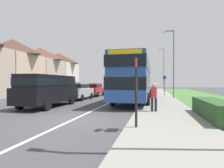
{
  "coord_description": "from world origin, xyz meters",
  "views": [
    {
      "loc": [
        3.62,
        -7.68,
        1.72
      ],
      "look_at": [
        0.77,
        4.61,
        1.6
      ],
      "focal_mm": 29.2,
      "sensor_mm": 36.0,
      "label": 1
    }
  ],
  "objects_px": {
    "parked_car_red": "(94,89)",
    "bus_stop_sign": "(136,87)",
    "parked_car_silver": "(78,90)",
    "pedestrian_at_stop": "(154,96)",
    "street_lamp_far": "(163,67)",
    "cycle_route_sign": "(165,85)",
    "double_decker_bus": "(134,77)",
    "street_lamp_mid": "(173,60)",
    "parked_van_black": "(49,88)"
  },
  "relations": [
    {
      "from": "street_lamp_mid",
      "to": "street_lamp_far",
      "type": "distance_m",
      "value": 16.98
    },
    {
      "from": "bus_stop_sign",
      "to": "double_decker_bus",
      "type": "bearing_deg",
      "value": 96.34
    },
    {
      "from": "parked_car_red",
      "to": "street_lamp_mid",
      "type": "xyz_separation_m",
      "value": [
        9.15,
        -2.43,
        3.13
      ]
    },
    {
      "from": "parked_car_red",
      "to": "street_lamp_far",
      "type": "relative_size",
      "value": 0.51
    },
    {
      "from": "pedestrian_at_stop",
      "to": "bus_stop_sign",
      "type": "relative_size",
      "value": 0.64
    },
    {
      "from": "cycle_route_sign",
      "to": "street_lamp_mid",
      "type": "distance_m",
      "value": 4.59
    },
    {
      "from": "bus_stop_sign",
      "to": "cycle_route_sign",
      "type": "height_order",
      "value": "bus_stop_sign"
    },
    {
      "from": "parked_car_red",
      "to": "pedestrian_at_stop",
      "type": "xyz_separation_m",
      "value": [
        7.34,
        -11.31,
        0.1
      ]
    },
    {
      "from": "double_decker_bus",
      "to": "bus_stop_sign",
      "type": "distance_m",
      "value": 9.65
    },
    {
      "from": "parked_car_silver",
      "to": "bus_stop_sign",
      "type": "distance_m",
      "value": 12.35
    },
    {
      "from": "parked_car_silver",
      "to": "street_lamp_far",
      "type": "height_order",
      "value": "street_lamp_far"
    },
    {
      "from": "double_decker_bus",
      "to": "cycle_route_sign",
      "type": "height_order",
      "value": "double_decker_bus"
    },
    {
      "from": "double_decker_bus",
      "to": "parked_car_red",
      "type": "xyz_separation_m",
      "value": [
        -5.66,
        5.53,
        -1.26
      ]
    },
    {
      "from": "pedestrian_at_stop",
      "to": "double_decker_bus",
      "type": "bearing_deg",
      "value": 106.16
    },
    {
      "from": "parked_car_silver",
      "to": "parked_van_black",
      "type": "bearing_deg",
      "value": -89.13
    },
    {
      "from": "parked_van_black",
      "to": "parked_car_red",
      "type": "relative_size",
      "value": 1.32
    },
    {
      "from": "bus_stop_sign",
      "to": "street_lamp_far",
      "type": "xyz_separation_m",
      "value": [
        2.34,
        29.64,
        3.08
      ]
    },
    {
      "from": "street_lamp_far",
      "to": "bus_stop_sign",
      "type": "bearing_deg",
      "value": -94.5
    },
    {
      "from": "cycle_route_sign",
      "to": "street_lamp_mid",
      "type": "relative_size",
      "value": 0.36
    },
    {
      "from": "parked_van_black",
      "to": "cycle_route_sign",
      "type": "relative_size",
      "value": 2.16
    },
    {
      "from": "parked_car_silver",
      "to": "street_lamp_far",
      "type": "bearing_deg",
      "value": 64.89
    },
    {
      "from": "double_decker_bus",
      "to": "parked_van_black",
      "type": "distance_m",
      "value": 7.25
    },
    {
      "from": "parked_car_red",
      "to": "pedestrian_at_stop",
      "type": "distance_m",
      "value": 13.48
    },
    {
      "from": "parked_car_silver",
      "to": "street_lamp_mid",
      "type": "distance_m",
      "value": 9.9
    },
    {
      "from": "pedestrian_at_stop",
      "to": "street_lamp_far",
      "type": "distance_m",
      "value": 26.17
    },
    {
      "from": "parked_car_silver",
      "to": "pedestrian_at_stop",
      "type": "relative_size",
      "value": 2.48
    },
    {
      "from": "cycle_route_sign",
      "to": "street_lamp_mid",
      "type": "xyz_separation_m",
      "value": [
        0.56,
        -3.75,
        2.58
      ]
    },
    {
      "from": "parked_car_silver",
      "to": "cycle_route_sign",
      "type": "relative_size",
      "value": 1.65
    },
    {
      "from": "pedestrian_at_stop",
      "to": "parked_car_red",
      "type": "bearing_deg",
      "value": 122.98
    },
    {
      "from": "pedestrian_at_stop",
      "to": "cycle_route_sign",
      "type": "bearing_deg",
      "value": 84.34
    },
    {
      "from": "cycle_route_sign",
      "to": "double_decker_bus",
      "type": "bearing_deg",
      "value": -113.13
    },
    {
      "from": "parked_van_black",
      "to": "bus_stop_sign",
      "type": "height_order",
      "value": "bus_stop_sign"
    },
    {
      "from": "parked_van_black",
      "to": "street_lamp_far",
      "type": "distance_m",
      "value": 26.43
    },
    {
      "from": "parked_van_black",
      "to": "street_lamp_mid",
      "type": "distance_m",
      "value": 12.16
    },
    {
      "from": "parked_car_red",
      "to": "pedestrian_at_stop",
      "type": "bearing_deg",
      "value": -57.02
    },
    {
      "from": "street_lamp_far",
      "to": "pedestrian_at_stop",
      "type": "bearing_deg",
      "value": -93.81
    },
    {
      "from": "parked_van_black",
      "to": "parked_car_silver",
      "type": "bearing_deg",
      "value": 90.87
    },
    {
      "from": "parked_car_silver",
      "to": "street_lamp_mid",
      "type": "height_order",
      "value": "street_lamp_mid"
    },
    {
      "from": "parked_car_red",
      "to": "bus_stop_sign",
      "type": "xyz_separation_m",
      "value": [
        6.72,
        -15.09,
        0.66
      ]
    },
    {
      "from": "parked_van_black",
      "to": "pedestrian_at_stop",
      "type": "bearing_deg",
      "value": -9.49
    },
    {
      "from": "double_decker_bus",
      "to": "pedestrian_at_stop",
      "type": "xyz_separation_m",
      "value": [
        1.68,
        -5.78,
        -1.17
      ]
    },
    {
      "from": "parked_car_red",
      "to": "street_lamp_mid",
      "type": "distance_m",
      "value": 9.97
    },
    {
      "from": "parked_car_red",
      "to": "street_lamp_mid",
      "type": "height_order",
      "value": "street_lamp_mid"
    },
    {
      "from": "street_lamp_far",
      "to": "double_decker_bus",
      "type": "bearing_deg",
      "value": -99.61
    },
    {
      "from": "street_lamp_far",
      "to": "cycle_route_sign",
      "type": "bearing_deg",
      "value": -92.04
    },
    {
      "from": "double_decker_bus",
      "to": "pedestrian_at_stop",
      "type": "bearing_deg",
      "value": -73.84
    },
    {
      "from": "double_decker_bus",
      "to": "street_lamp_far",
      "type": "bearing_deg",
      "value": 80.39
    },
    {
      "from": "double_decker_bus",
      "to": "parked_car_red",
      "type": "height_order",
      "value": "double_decker_bus"
    },
    {
      "from": "double_decker_bus",
      "to": "street_lamp_mid",
      "type": "distance_m",
      "value": 5.02
    },
    {
      "from": "parked_van_black",
      "to": "cycle_route_sign",
      "type": "distance_m",
      "value": 14.23
    }
  ]
}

